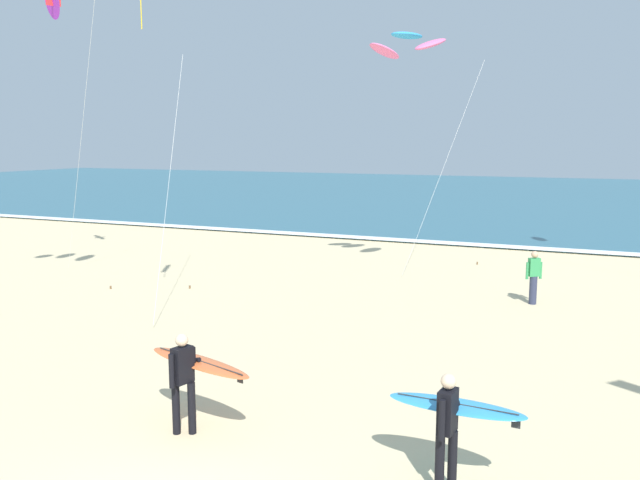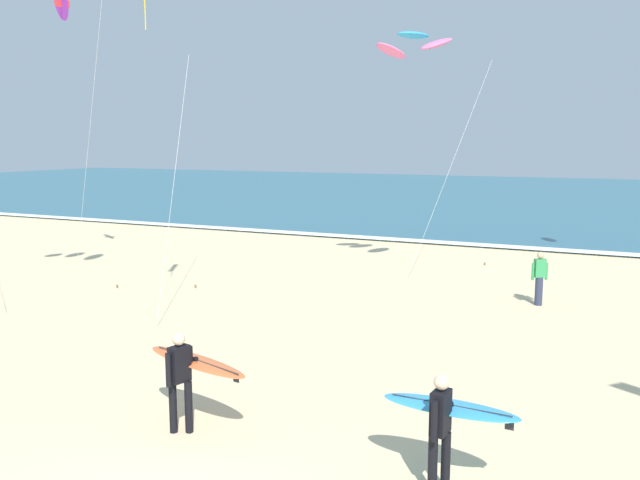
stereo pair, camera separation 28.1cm
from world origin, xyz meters
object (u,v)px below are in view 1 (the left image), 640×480
object	(u,v)px
surfer_lead	(191,370)
surfer_trailing	(451,416)
kite_arc_cobalt_near	(407,44)
bystander_green_top	(534,277)

from	to	relation	value
surfer_lead	surfer_trailing	xyz separation A→B (m)	(4.36, -0.11, 0.00)
surfer_lead	kite_arc_cobalt_near	distance (m)	15.06
bystander_green_top	surfer_trailing	bearing A→B (deg)	-89.60
kite_arc_cobalt_near	surfer_lead	bearing A→B (deg)	-88.56
surfer_lead	bystander_green_top	distance (m)	12.08
kite_arc_cobalt_near	bystander_green_top	distance (m)	8.78
surfer_trailing	kite_arc_cobalt_near	size ratio (longest dim) A/B	0.24
surfer_trailing	bystander_green_top	distance (m)	11.41
surfer_lead	kite_arc_cobalt_near	world-z (taller)	kite_arc_cobalt_near
bystander_green_top	surfer_lead	bearing A→B (deg)	-110.73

